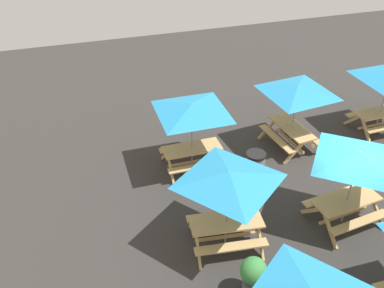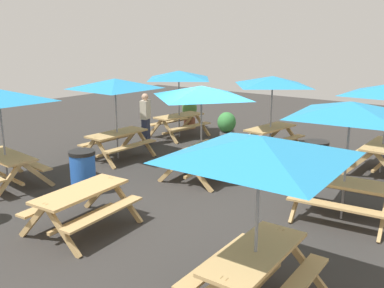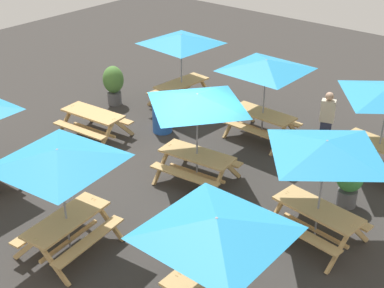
{
  "view_description": "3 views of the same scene",
  "coord_description": "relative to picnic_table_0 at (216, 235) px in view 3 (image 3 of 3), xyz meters",
  "views": [
    {
      "loc": [
        6.54,
        7.12,
        8.24
      ],
      "look_at": [
        3.38,
        -3.11,
        0.9
      ],
      "focal_mm": 40.0,
      "sensor_mm": 36.0,
      "label": 1
    },
    {
      "loc": [
        -8.01,
        -5.66,
        3.46
      ],
      "look_at": [
        -0.03,
        0.45,
        0.9
      ],
      "focal_mm": 40.0,
      "sensor_mm": 36.0,
      "label": 2
    },
    {
      "loc": [
        7.16,
        -8.27,
        6.94
      ],
      "look_at": [
        -0.03,
        0.45,
        0.9
      ],
      "focal_mm": 50.0,
      "sensor_mm": 36.0,
      "label": 3
    }
  ],
  "objects": [
    {
      "name": "trash_bin_gray",
      "position": [
        -1.61,
        1.13,
        -1.49
      ],
      "size": [
        0.59,
        0.59,
        0.98
      ],
      "color": "gray",
      "rests_on": "ground"
    },
    {
      "name": "picnic_table_8",
      "position": [
        -3.5,
        -0.17,
        0.0
      ],
      "size": [
        2.81,
        2.81,
        2.34
      ],
      "rotation": [
        0.0,
        0.0,
        1.69
      ],
      "color": "tan",
      "rests_on": "ground"
    },
    {
      "name": "picnic_table_4",
      "position": [
        -3.17,
        3.46,
        0.0
      ],
      "size": [
        2.22,
        2.22,
        2.34
      ],
      "rotation": [
        0.0,
        0.0,
        0.12
      ],
      "color": "tan",
      "rests_on": "ground"
    },
    {
      "name": "trash_bin_blue",
      "position": [
        -5.63,
        4.93,
        -1.49
      ],
      "size": [
        0.59,
        0.59,
        0.98
      ],
      "color": "blue",
      "rests_on": "ground"
    },
    {
      "name": "person_standing",
      "position": [
        -1.54,
        6.87,
        -1.1
      ],
      "size": [
        0.41,
        0.32,
        1.67
      ],
      "rotation": [
        0.0,
        0.0,
        3.46
      ],
      "color": "#2D334C",
      "rests_on": "ground"
    },
    {
      "name": "picnic_table_6",
      "position": [
        -3.22,
        6.41,
        0.0
      ],
      "size": [
        2.83,
        2.83,
        2.34
      ],
      "rotation": [
        0.0,
        0.0,
        -0.02
      ],
      "color": "tan",
      "rests_on": "ground"
    },
    {
      "name": "picnic_table_2",
      "position": [
        0.12,
        3.26,
        0.0
      ],
      "size": [
        2.23,
        2.23,
        2.34
      ],
      "rotation": [
        0.0,
        0.0,
        -0.12
      ],
      "color": "tan",
      "rests_on": "ground"
    },
    {
      "name": "potted_plant_1",
      "position": [
        0.09,
        4.82,
        -1.39
      ],
      "size": [
        0.6,
        0.6,
        1.06
      ],
      "color": "#59595B",
      "rests_on": "ground"
    },
    {
      "name": "ground_plane",
      "position": [
        -3.38,
        3.11,
        -1.99
      ],
      "size": [
        30.1,
        30.1,
        0.0
      ],
      "primitive_type": "plane",
      "color": "#33302D",
      "rests_on": "ground"
    },
    {
      "name": "potted_plant_0",
      "position": [
        -8.13,
        5.4,
        -1.26
      ],
      "size": [
        0.66,
        0.66,
        1.27
      ],
      "color": "#59595B",
      "rests_on": "ground"
    },
    {
      "name": "picnic_table_1",
      "position": [
        -6.86,
        3.44,
        -1.43
      ],
      "size": [
        1.91,
        1.67,
        0.81
      ],
      "rotation": [
        0.0,
        0.0,
        0.09
      ],
      "color": "tan",
      "rests_on": "ground"
    },
    {
      "name": "picnic_table_0",
      "position": [
        0.0,
        0.0,
        0.0
      ],
      "size": [
        2.83,
        2.83,
        2.34
      ],
      "rotation": [
        0.0,
        0.0,
        -0.0
      ],
      "color": "tan",
      "rests_on": "ground"
    },
    {
      "name": "picnic_table_5",
      "position": [
        -6.44,
        6.73,
        0.0
      ],
      "size": [
        2.82,
        2.82,
        2.34
      ],
      "rotation": [
        0.0,
        0.0,
        1.49
      ],
      "color": "tan",
      "rests_on": "ground"
    }
  ]
}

